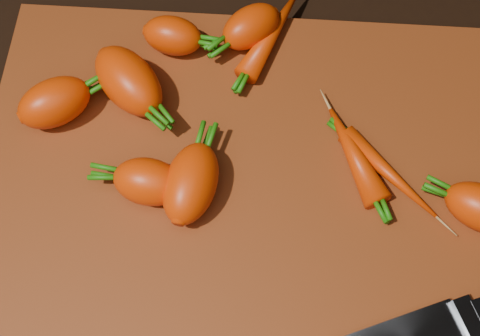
{
  "coord_description": "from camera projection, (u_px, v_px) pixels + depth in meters",
  "views": [
    {
      "loc": [
        0.02,
        -0.26,
        0.59
      ],
      "look_at": [
        0.0,
        0.01,
        0.03
      ],
      "focal_mm": 50.0,
      "sensor_mm": 36.0,
      "label": 1
    }
  ],
  "objects": [
    {
      "name": "cutting_board",
      "position": [
        239.0,
        188.0,
        0.63
      ],
      "size": [
        0.5,
        0.4,
        0.01
      ],
      "primitive_type": "cube",
      "color": "maroon",
      "rests_on": "ground"
    },
    {
      "name": "ground",
      "position": [
        239.0,
        193.0,
        0.64
      ],
      "size": [
        2.0,
        2.0,
        0.01
      ],
      "primitive_type": "cube",
      "color": "black"
    },
    {
      "name": "carrot_8",
      "position": [
        389.0,
        174.0,
        0.62
      ],
      "size": [
        0.1,
        0.09,
        0.02
      ],
      "primitive_type": "ellipsoid",
      "rotation": [
        0.0,
        0.0,
        -0.78
      ],
      "color": "#DF3704",
      "rests_on": "cutting_board"
    },
    {
      "name": "carrot_9",
      "position": [
        354.0,
        154.0,
        0.63
      ],
      "size": [
        0.07,
        0.11,
        0.03
      ],
      "primitive_type": "ellipsoid",
      "rotation": [
        0.0,
        0.0,
        2.01
      ],
      "color": "#DF3704",
      "rests_on": "cutting_board"
    },
    {
      "name": "carrot_3",
      "position": [
        191.0,
        183.0,
        0.6
      ],
      "size": [
        0.06,
        0.09,
        0.05
      ],
      "primitive_type": "ellipsoid",
      "rotation": [
        0.0,
        0.0,
        1.38
      ],
      "color": "#DF3704",
      "rests_on": "cutting_board"
    },
    {
      "name": "carrot_0",
      "position": [
        54.0,
        102.0,
        0.64
      ],
      "size": [
        0.09,
        0.08,
        0.05
      ],
      "primitive_type": "ellipsoid",
      "rotation": [
        0.0,
        0.0,
        0.57
      ],
      "color": "#DF3704",
      "rests_on": "cutting_board"
    },
    {
      "name": "carrot_5",
      "position": [
        173.0,
        36.0,
        0.68
      ],
      "size": [
        0.07,
        0.05,
        0.04
      ],
      "primitive_type": "ellipsoid",
      "rotation": [
        0.0,
        0.0,
        -0.18
      ],
      "color": "#DF3704",
      "rests_on": "cutting_board"
    },
    {
      "name": "carrot_1",
      "position": [
        148.0,
        182.0,
        0.61
      ],
      "size": [
        0.07,
        0.05,
        0.04
      ],
      "primitive_type": "ellipsoid",
      "rotation": [
        0.0,
        0.0,
        3.0
      ],
      "color": "#DF3704",
      "rests_on": "cutting_board"
    },
    {
      "name": "carrot_4",
      "position": [
        251.0,
        27.0,
        0.68
      ],
      "size": [
        0.08,
        0.07,
        0.04
      ],
      "primitive_type": "ellipsoid",
      "rotation": [
        0.0,
        0.0,
        3.85
      ],
      "color": "#DF3704",
      "rests_on": "cutting_board"
    },
    {
      "name": "carrot_7",
      "position": [
        272.0,
        33.0,
        0.69
      ],
      "size": [
        0.07,
        0.12,
        0.03
      ],
      "primitive_type": "ellipsoid",
      "rotation": [
        0.0,
        0.0,
        1.15
      ],
      "color": "#DF3704",
      "rests_on": "cutting_board"
    },
    {
      "name": "carrot_2",
      "position": [
        128.0,
        81.0,
        0.65
      ],
      "size": [
        0.1,
        0.1,
        0.05
      ],
      "primitive_type": "ellipsoid",
      "rotation": [
        0.0,
        0.0,
        -0.82
      ],
      "color": "#DF3704",
      "rests_on": "cutting_board"
    }
  ]
}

